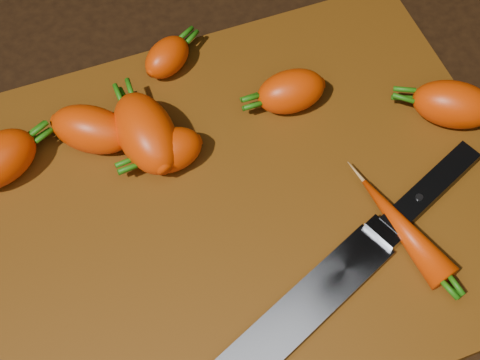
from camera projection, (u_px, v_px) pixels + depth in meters
name	position (u px, v px, depth m)	size (l,w,h in m)	color
ground	(244.00, 207.00, 0.63)	(2.00, 2.00, 0.01)	black
cutting_board	(244.00, 201.00, 0.62)	(0.50, 0.40, 0.01)	#5C310A
carrot_1	(171.00, 150.00, 0.62)	(0.06, 0.04, 0.04)	#D03200
carrot_2	(91.00, 129.00, 0.63)	(0.08, 0.04, 0.04)	#D03200
carrot_3	(146.00, 133.00, 0.62)	(0.09, 0.05, 0.05)	#D03200
carrot_4	(291.00, 91.00, 0.65)	(0.07, 0.04, 0.04)	#D03200
carrot_5	(167.00, 57.00, 0.68)	(0.05, 0.04, 0.04)	#D03200
carrot_6	(453.00, 104.00, 0.64)	(0.08, 0.05, 0.05)	#D03200
carrot_7	(403.00, 229.00, 0.58)	(0.11, 0.03, 0.03)	#D03200
knife	(312.00, 301.00, 0.56)	(0.32, 0.16, 0.02)	gray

